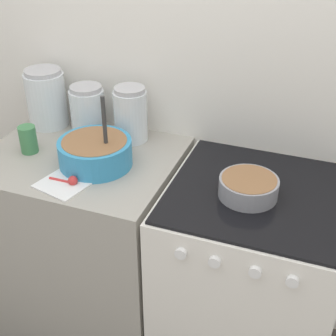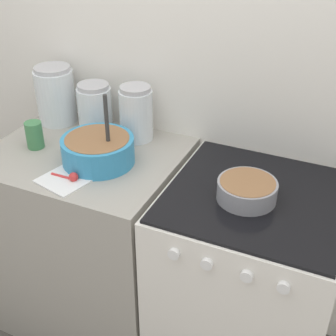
# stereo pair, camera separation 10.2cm
# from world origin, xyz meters

# --- Properties ---
(wall_back) EXTENTS (4.57, 0.05, 2.40)m
(wall_back) POSITION_xyz_m (0.00, 0.67, 1.20)
(wall_back) COLOR white
(wall_back) RESTS_ON ground_plane
(countertop_cabinet) EXTENTS (0.79, 0.64, 0.93)m
(countertop_cabinet) POSITION_xyz_m (-0.39, 0.32, 0.47)
(countertop_cabinet) COLOR #9E998E
(countertop_cabinet) RESTS_ON ground_plane
(stove) EXTENTS (0.65, 0.66, 0.93)m
(stove) POSITION_xyz_m (0.34, 0.32, 0.46)
(stove) COLOR white
(stove) RESTS_ON ground_plane
(mixing_bowl) EXTENTS (0.29, 0.29, 0.30)m
(mixing_bowl) POSITION_xyz_m (-0.30, 0.28, 0.99)
(mixing_bowl) COLOR #338CBF
(mixing_bowl) RESTS_ON countertop_cabinet
(baking_pan) EXTENTS (0.21, 0.21, 0.07)m
(baking_pan) POSITION_xyz_m (0.31, 0.28, 0.97)
(baking_pan) COLOR gray
(baking_pan) RESTS_ON stove
(storage_jar_left) EXTENTS (0.18, 0.18, 0.26)m
(storage_jar_left) POSITION_xyz_m (-0.67, 0.53, 1.04)
(storage_jar_left) COLOR silver
(storage_jar_left) RESTS_ON countertop_cabinet
(storage_jar_middle) EXTENTS (0.15, 0.15, 0.22)m
(storage_jar_middle) POSITION_xyz_m (-0.46, 0.53, 1.02)
(storage_jar_middle) COLOR silver
(storage_jar_middle) RESTS_ON countertop_cabinet
(storage_jar_right) EXTENTS (0.14, 0.14, 0.24)m
(storage_jar_right) POSITION_xyz_m (-0.25, 0.53, 1.03)
(storage_jar_right) COLOR silver
(storage_jar_right) RESTS_ON countertop_cabinet
(tin_can) EXTENTS (0.07, 0.07, 0.11)m
(tin_can) POSITION_xyz_m (-0.60, 0.28, 0.99)
(tin_can) COLOR #3F7F4C
(tin_can) RESTS_ON countertop_cabinet
(recipe_page) EXTENTS (0.23, 0.28, 0.01)m
(recipe_page) POSITION_xyz_m (-0.33, 0.15, 0.93)
(recipe_page) COLOR white
(recipe_page) RESTS_ON countertop_cabinet
(measuring_spoon) EXTENTS (0.12, 0.04, 0.04)m
(measuring_spoon) POSITION_xyz_m (-0.32, 0.12, 0.95)
(measuring_spoon) COLOR red
(measuring_spoon) RESTS_ON countertop_cabinet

